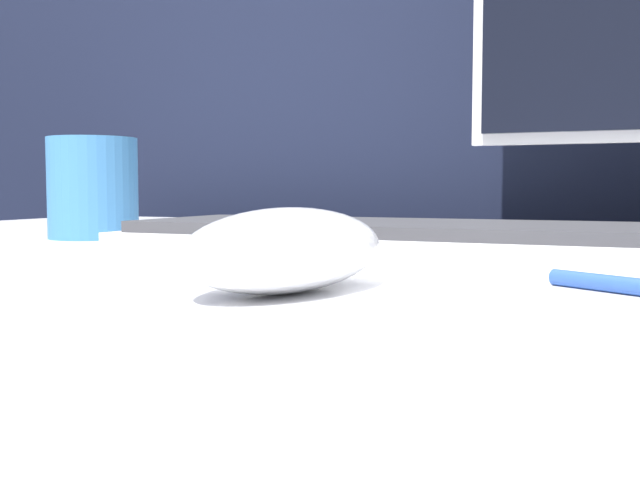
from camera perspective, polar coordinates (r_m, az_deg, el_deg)
partition_panel at (r=1.15m, az=16.76°, el=-6.19°), size 5.00×0.03×1.19m
computer_mouse_near at (r=0.34m, az=-2.46°, el=-0.74°), size 0.09×0.14×0.04m
keyboard at (r=0.51m, az=7.32°, el=-0.05°), size 0.42×0.16×0.02m
mug at (r=0.73m, az=-16.91°, el=3.80°), size 0.08×0.08×0.09m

